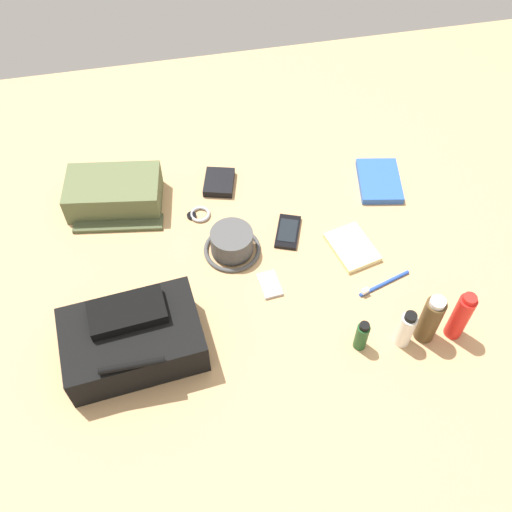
# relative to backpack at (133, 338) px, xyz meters

# --- Properties ---
(ground_plane) EXTENTS (2.64, 2.02, 0.02)m
(ground_plane) POSITION_rel_backpack_xyz_m (-0.35, -0.21, -0.07)
(ground_plane) COLOR tan
(ground_plane) RESTS_ON ground
(backpack) EXTENTS (0.36, 0.25, 0.14)m
(backpack) POSITION_rel_backpack_xyz_m (0.00, 0.00, 0.00)
(backpack) COLOR black
(backpack) RESTS_ON ground_plane
(toiletry_pouch) EXTENTS (0.30, 0.24, 0.09)m
(toiletry_pouch) POSITION_rel_backpack_xyz_m (0.02, -0.52, -0.02)
(toiletry_pouch) COLOR #56603D
(toiletry_pouch) RESTS_ON ground_plane
(bucket_hat) EXTENTS (0.16, 0.16, 0.08)m
(bucket_hat) POSITION_rel_backpack_xyz_m (-0.30, -0.27, -0.03)
(bucket_hat) COLOR #4A4A4A
(bucket_hat) RESTS_ON ground_plane
(sunscreen_spray) EXTENTS (0.04, 0.04, 0.17)m
(sunscreen_spray) POSITION_rel_backpack_xyz_m (-0.82, 0.11, 0.02)
(sunscreen_spray) COLOR red
(sunscreen_spray) RESTS_ON ground_plane
(cologne_bottle) EXTENTS (0.05, 0.05, 0.17)m
(cologne_bottle) POSITION_rel_backpack_xyz_m (-0.74, 0.10, 0.02)
(cologne_bottle) COLOR #473319
(cologne_bottle) RESTS_ON ground_plane
(toothpaste_tube) EXTENTS (0.04, 0.04, 0.13)m
(toothpaste_tube) POSITION_rel_backpack_xyz_m (-0.68, 0.11, 0.00)
(toothpaste_tube) COLOR white
(toothpaste_tube) RESTS_ON ground_plane
(shampoo_bottle) EXTENTS (0.03, 0.03, 0.10)m
(shampoo_bottle) POSITION_rel_backpack_xyz_m (-0.56, 0.10, -0.01)
(shampoo_bottle) COLOR #19471E
(shampoo_bottle) RESTS_ON ground_plane
(paperback_novel) EXTENTS (0.16, 0.20, 0.02)m
(paperback_novel) POSITION_rel_backpack_xyz_m (-0.80, -0.44, -0.05)
(paperback_novel) COLOR blue
(paperback_novel) RESTS_ON ground_plane
(cell_phone) EXTENTS (0.10, 0.14, 0.01)m
(cell_phone) POSITION_rel_backpack_xyz_m (-0.47, -0.30, -0.05)
(cell_phone) COLOR black
(cell_phone) RESTS_ON ground_plane
(media_player) EXTENTS (0.06, 0.09, 0.01)m
(media_player) POSITION_rel_backpack_xyz_m (-0.38, -0.13, -0.06)
(media_player) COLOR #B7B7BC
(media_player) RESTS_ON ground_plane
(wristwatch) EXTENTS (0.07, 0.06, 0.01)m
(wristwatch) POSITION_rel_backpack_xyz_m (-0.22, -0.42, -0.05)
(wristwatch) COLOR #99999E
(wristwatch) RESTS_ON ground_plane
(toothbrush) EXTENTS (0.16, 0.06, 0.02)m
(toothbrush) POSITION_rel_backpack_xyz_m (-0.68, -0.07, -0.05)
(toothbrush) COLOR blue
(toothbrush) RESTS_ON ground_plane
(wallet) EXTENTS (0.12, 0.13, 0.02)m
(wallet) POSITION_rel_backpack_xyz_m (-0.30, -0.53, -0.05)
(wallet) COLOR black
(wallet) RESTS_ON ground_plane
(notepad) EXTENTS (0.14, 0.17, 0.02)m
(notepad) POSITION_rel_backpack_xyz_m (-0.64, -0.21, -0.05)
(notepad) COLOR beige
(notepad) RESTS_ON ground_plane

